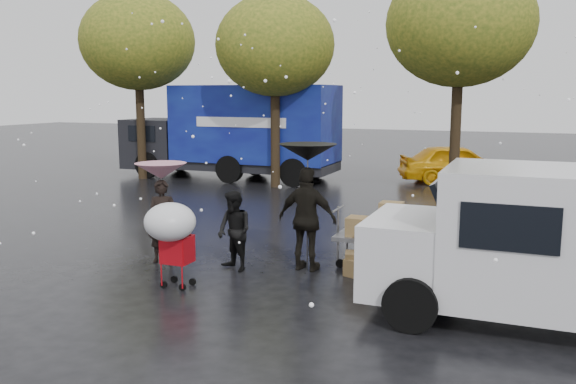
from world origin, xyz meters
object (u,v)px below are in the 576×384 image
at_px(person_pink, 163,221).
at_px(yellow_taxi, 457,163).
at_px(white_van, 558,245).
at_px(shopping_cart, 171,227).
at_px(vendor_cart, 381,229).
at_px(blue_truck, 235,132).
at_px(person_black, 307,219).

distance_m(person_pink, yellow_taxi, 13.60).
height_order(white_van, yellow_taxi, white_van).
height_order(shopping_cart, white_van, white_van).
bearing_deg(shopping_cart, vendor_cart, 41.87).
bearing_deg(vendor_cart, shopping_cart, -138.13).
xyz_separation_m(person_pink, vendor_cart, (3.95, 1.20, -0.07)).
xyz_separation_m(person_pink, blue_truck, (-3.99, 10.97, 0.96)).
distance_m(vendor_cart, yellow_taxi, 11.82).
bearing_deg(shopping_cart, white_van, 6.30).
relative_size(person_pink, blue_truck, 0.19).
bearing_deg(person_pink, yellow_taxi, 52.73).
xyz_separation_m(shopping_cart, yellow_taxi, (2.86, 14.39, -0.37)).
bearing_deg(white_van, person_pink, 173.92).
relative_size(person_black, shopping_cart, 1.30).
bearing_deg(yellow_taxi, white_van, 169.10).
xyz_separation_m(person_pink, person_black, (2.75, 0.52, 0.16)).
distance_m(vendor_cart, white_van, 3.53).
xyz_separation_m(person_black, shopping_cart, (-1.67, -1.89, 0.11)).
height_order(person_pink, person_black, person_black).
xyz_separation_m(blue_truck, yellow_taxi, (7.93, 2.05, -1.06)).
bearing_deg(white_van, shopping_cart, -173.70).
distance_m(vendor_cart, blue_truck, 12.63).
relative_size(shopping_cart, blue_truck, 0.18).
xyz_separation_m(person_black, vendor_cart, (1.20, 0.68, -0.23)).
relative_size(person_pink, vendor_cart, 1.05).
bearing_deg(person_black, person_pink, 13.58).
height_order(vendor_cart, yellow_taxi, yellow_taxi).
bearing_deg(shopping_cart, yellow_taxi, 78.76).
relative_size(white_van, blue_truck, 0.59).
bearing_deg(shopping_cart, person_pink, 128.30).
height_order(blue_truck, yellow_taxi, blue_truck).
bearing_deg(person_pink, shopping_cart, -72.11).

